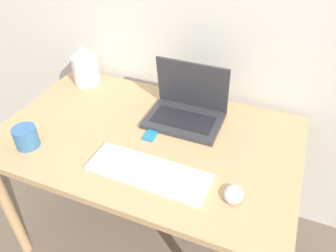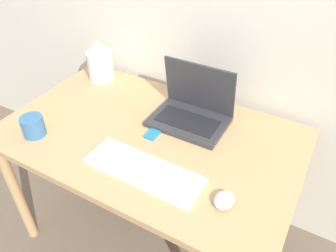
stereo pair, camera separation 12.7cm
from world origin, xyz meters
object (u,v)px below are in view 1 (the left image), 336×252
(keyboard, at_px, (149,172))
(vase, at_px, (85,65))
(mouse, at_px, (234,194))
(mp3_player, at_px, (150,136))
(laptop, at_px, (187,108))
(mug, at_px, (26,137))

(keyboard, distance_m, vase, 0.76)
(mouse, xyz_separation_m, mp3_player, (-0.40, 0.19, -0.01))
(laptop, distance_m, vase, 0.60)
(vase, distance_m, mp3_player, 0.58)
(mouse, bearing_deg, mp3_player, 154.51)
(keyboard, distance_m, mug, 0.52)
(mouse, bearing_deg, laptop, 128.88)
(mouse, distance_m, mp3_player, 0.44)
(mp3_player, relative_size, mug, 0.70)
(laptop, bearing_deg, keyboard, -91.79)
(laptop, distance_m, mp3_player, 0.22)
(mouse, bearing_deg, vase, 152.07)
(mug, bearing_deg, keyboard, 4.19)
(laptop, relative_size, mouse, 3.80)
(keyboard, xyz_separation_m, mouse, (0.32, 0.01, 0.01))
(vase, height_order, mug, vase)
(keyboard, xyz_separation_m, mug, (-0.52, -0.04, 0.03))
(laptop, relative_size, keyboard, 0.71)
(vase, bearing_deg, keyboard, -39.86)
(keyboard, height_order, mug, mug)
(keyboard, relative_size, mp3_player, 7.06)
(mp3_player, bearing_deg, laptop, 62.43)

